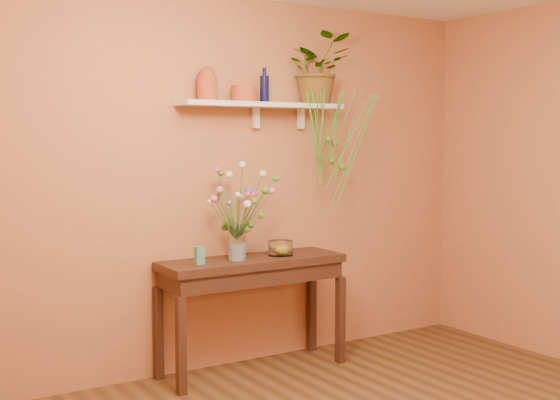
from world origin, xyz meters
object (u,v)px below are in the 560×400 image
Objects in this scene: bouquet at (241,199)px; glass_bowl at (280,249)px; spider_plant at (317,69)px; terracotta_jug at (207,84)px; sideboard at (252,274)px; glass_vase at (237,245)px; blue_bottle at (264,88)px.

glass_bowl is (0.34, 0.02, -0.38)m from bouquet.
spider_plant reaches higher than bouquet.
spider_plant is 0.97× the size of bouquet.
sideboard is at bearing -20.07° from terracotta_jug.
bouquet is (0.03, -0.00, 0.32)m from glass_vase.
glass_bowl is (-0.43, -0.15, -1.33)m from spider_plant.
sideboard is 5.29× the size of glass_vase.
spider_plant is 1.41m from glass_bowl.
spider_plant is 2.95× the size of glass_bowl.
terracotta_jug is 1.14m from glass_vase.
blue_bottle is at bearing 114.27° from glass_bowl.
spider_plant is 2.07× the size of glass_vase.
terracotta_jug is 0.47m from blue_bottle.
sideboard is at bearing 17.62° from bouquet.
sideboard is 2.47× the size of bouquet.
spider_plant is 1.51m from glass_vase.
blue_bottle is 0.98× the size of glass_vase.
spider_plant reaches higher than blue_bottle.
glass_vase is at bearing -176.45° from glass_bowl.
terracotta_jug is 0.94× the size of blue_bottle.
bouquet is (0.19, -0.14, -0.80)m from terracotta_jug.
spider_plant is (0.95, 0.03, 0.15)m from terracotta_jug.
blue_bottle is at bearing 28.18° from bouquet.
terracotta_jug is 1.31× the size of glass_bowl.
blue_bottle is at bearing -177.61° from spider_plant.
sideboard is 0.29m from glass_bowl.
terracotta_jug is (-0.29, 0.11, 1.35)m from sideboard.
bouquet is at bearing -162.38° from sideboard.
terracotta_jug is at bearing -178.24° from spider_plant.
blue_bottle reaches higher than sideboard.
sideboard is 1.38m from terracotta_jug.
terracotta_jug is at bearing 142.67° from bouquet.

